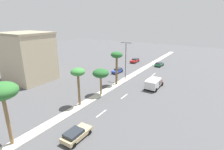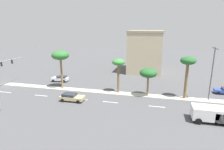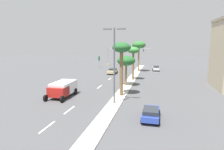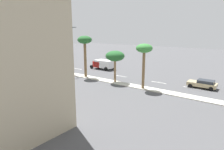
# 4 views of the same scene
# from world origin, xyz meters

# --- Properties ---
(ground_plane) EXTENTS (160.00, 160.00, 0.00)m
(ground_plane) POSITION_xyz_m (0.00, 35.39, 0.00)
(ground_plane) COLOR #4C4C4F
(median_curb) EXTENTS (1.80, 91.00, 0.12)m
(median_curb) POSITION_xyz_m (0.00, 45.50, 0.06)
(median_curb) COLOR beige
(median_curb) RESTS_ON ground
(lane_stripe_left) EXTENTS (0.20, 2.80, 0.01)m
(lane_stripe_left) POSITION_xyz_m (4.81, 4.00, 0.01)
(lane_stripe_left) COLOR silver
(lane_stripe_left) RESTS_ON ground
(lane_stripe_inboard) EXTENTS (0.20, 2.80, 0.01)m
(lane_stripe_inboard) POSITION_xyz_m (4.81, 12.43, 0.01)
(lane_stripe_inboard) COLOR silver
(lane_stripe_inboard) RESTS_ON ground
(lane_stripe_trailing) EXTENTS (0.20, 2.80, 0.01)m
(lane_stripe_trailing) POSITION_xyz_m (4.81, 20.83, 0.01)
(lane_stripe_trailing) COLOR silver
(lane_stripe_trailing) RESTS_ON ground
(lane_stripe_mid) EXTENTS (0.20, 2.80, 0.01)m
(lane_stripe_mid) POSITION_xyz_m (4.81, 26.60, 0.01)
(lane_stripe_mid) COLOR silver
(lane_stripe_mid) RESTS_ON ground
(lane_stripe_rear) EXTENTS (0.20, 2.80, 0.01)m
(lane_stripe_rear) POSITION_xyz_m (4.81, 34.79, 0.01)
(lane_stripe_rear) COLOR silver
(lane_stripe_rear) RESTS_ON ground
(commercial_building) EXTENTS (11.29, 9.87, 12.18)m
(commercial_building) POSITION_xyz_m (-20.86, 30.84, 6.11)
(commercial_building) COLOR tan
(commercial_building) RESTS_ON ground
(palm_tree_near) EXTENTS (3.68, 3.68, 8.25)m
(palm_tree_near) POSITION_xyz_m (-0.36, 14.36, 7.19)
(palm_tree_near) COLOR olive
(palm_tree_near) RESTS_ON median_curb
(palm_tree_mid) EXTENTS (2.54, 2.54, 7.00)m
(palm_tree_mid) POSITION_xyz_m (-0.37, 26.97, 6.05)
(palm_tree_mid) COLOR brown
(palm_tree_mid) RESTS_ON median_curb
(palm_tree_left) EXTENTS (3.34, 3.34, 5.52)m
(palm_tree_left) POSITION_xyz_m (0.22, 32.90, 4.65)
(palm_tree_left) COLOR olive
(palm_tree_left) RESTS_ON median_curb
(palm_tree_front) EXTENTS (2.76, 2.76, 7.96)m
(palm_tree_front) POSITION_xyz_m (-0.15, 39.81, 6.80)
(palm_tree_front) COLOR brown
(palm_tree_front) RESTS_ON median_curb
(street_lamp_inboard) EXTENTS (2.90, 0.24, 9.70)m
(street_lamp_inboard) POSITION_xyz_m (0.05, 43.91, 5.81)
(street_lamp_inboard) COLOR #515459
(street_lamp_inboard) RESTS_ON median_curb
(sedan_white_center) EXTENTS (2.08, 4.11, 1.44)m
(sedan_white_center) POSITION_xyz_m (-5.08, 11.28, 0.77)
(sedan_white_center) COLOR silver
(sedan_white_center) RESTS_ON ground
(sedan_tan_outboard) EXTENTS (2.15, 4.38, 1.37)m
(sedan_tan_outboard) POSITION_xyz_m (5.82, 19.49, 0.74)
(sedan_tan_outboard) COLOR tan
(sedan_tan_outboard) RESTS_ON ground
(box_truck) EXTENTS (2.77, 5.71, 2.19)m
(box_truck) POSITION_xyz_m (8.30, 42.38, 1.24)
(box_truck) COLOR #B21E19
(box_truck) RESTS_ON ground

